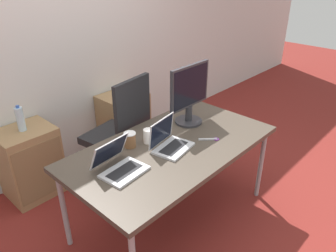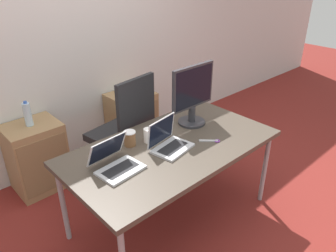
# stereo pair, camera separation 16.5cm
# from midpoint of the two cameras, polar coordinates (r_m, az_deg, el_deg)

# --- Properties ---
(ground_plane) EXTENTS (14.00, 14.00, 0.00)m
(ground_plane) POSITION_cam_midpoint_polar(r_m,az_deg,el_deg) (2.97, -0.99, -15.54)
(ground_plane) COLOR maroon
(wall_back) EXTENTS (10.00, 0.05, 2.60)m
(wall_back) POSITION_cam_midpoint_polar(r_m,az_deg,el_deg) (3.41, -19.31, 13.68)
(wall_back) COLOR silver
(wall_back) RESTS_ON ground_plane
(desk) EXTENTS (1.66, 0.90, 0.73)m
(desk) POSITION_cam_midpoint_polar(r_m,az_deg,el_deg) (2.56, -1.12, -4.23)
(desk) COLOR #473D33
(desk) RESTS_ON ground_plane
(office_chair) EXTENTS (0.56, 0.59, 1.12)m
(office_chair) POSITION_cam_midpoint_polar(r_m,az_deg,el_deg) (3.18, -9.93, -3.13)
(office_chair) COLOR #232326
(office_chair) RESTS_ON ground_plane
(cabinet_left) EXTENTS (0.48, 0.41, 0.67)m
(cabinet_left) POSITION_cam_midpoint_polar(r_m,az_deg,el_deg) (3.32, -24.17, -5.83)
(cabinet_left) COLOR #99754C
(cabinet_left) RESTS_ON ground_plane
(cabinet_right) EXTENTS (0.48, 0.41, 0.67)m
(cabinet_right) POSITION_cam_midpoint_polar(r_m,az_deg,el_deg) (3.79, -8.89, 0.64)
(cabinet_right) COLOR #99754C
(cabinet_right) RESTS_ON ground_plane
(water_bottle) EXTENTS (0.07, 0.07, 0.23)m
(water_bottle) POSITION_cam_midpoint_polar(r_m,az_deg,el_deg) (3.12, -25.73, 1.09)
(water_bottle) COLOR silver
(water_bottle) RESTS_ON cabinet_left
(laptop_left) EXTENTS (0.33, 0.28, 0.23)m
(laptop_left) POSITION_cam_midpoint_polar(r_m,az_deg,el_deg) (2.47, -1.67, -2.88)
(laptop_left) COLOR silver
(laptop_left) RESTS_ON desk
(laptop_right) EXTENTS (0.32, 0.32, 0.21)m
(laptop_right) POSITION_cam_midpoint_polar(r_m,az_deg,el_deg) (2.26, -10.57, -6.70)
(laptop_right) COLOR silver
(laptop_right) RESTS_ON desk
(monitor) EXTENTS (0.45, 0.24, 0.52)m
(monitor) POSITION_cam_midpoint_polar(r_m,az_deg,el_deg) (2.77, 2.03, 5.53)
(monitor) COLOR #2D2D33
(monitor) RESTS_ON desk
(coffee_cup_white) EXTENTS (0.08, 0.08, 0.11)m
(coffee_cup_white) POSITION_cam_midpoint_polar(r_m,az_deg,el_deg) (2.55, -5.32, -1.77)
(coffee_cup_white) COLOR white
(coffee_cup_white) RESTS_ON desk
(coffee_cup_brown) EXTENTS (0.09, 0.09, 0.12)m
(coffee_cup_brown) POSITION_cam_midpoint_polar(r_m,az_deg,el_deg) (2.51, -8.53, -2.42)
(coffee_cup_brown) COLOR brown
(coffee_cup_brown) RESTS_ON desk
(scissors) EXTENTS (0.14, 0.14, 0.01)m
(scissors) POSITION_cam_midpoint_polar(r_m,az_deg,el_deg) (2.61, 5.66, -2.33)
(scissors) COLOR #B2B2B7
(scissors) RESTS_ON desk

